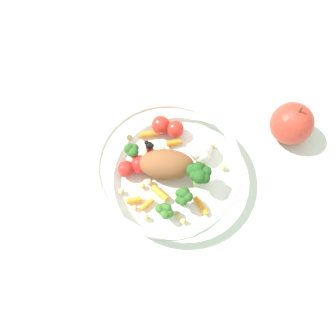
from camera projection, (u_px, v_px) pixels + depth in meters
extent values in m
plane|color=silver|center=(175.00, 170.00, 0.60)|extent=(2.40, 2.40, 0.00)
cylinder|color=white|center=(168.00, 173.00, 0.59)|extent=(0.24, 0.24, 0.01)
torus|color=white|center=(168.00, 164.00, 0.55)|extent=(0.25, 0.25, 0.01)
ellipsoid|color=brown|center=(166.00, 164.00, 0.56)|extent=(0.11, 0.10, 0.05)
cylinder|color=#8EB766|center=(165.00, 213.00, 0.55)|extent=(0.01, 0.01, 0.01)
sphere|color=#386B28|center=(163.00, 212.00, 0.53)|extent=(0.01, 0.01, 0.01)
sphere|color=#386B28|center=(165.00, 215.00, 0.53)|extent=(0.02, 0.02, 0.02)
sphere|color=#386B28|center=(169.00, 213.00, 0.53)|extent=(0.02, 0.02, 0.02)
sphere|color=#386B28|center=(168.00, 208.00, 0.53)|extent=(0.01, 0.01, 0.01)
sphere|color=#386B28|center=(165.00, 208.00, 0.54)|extent=(0.02, 0.02, 0.02)
sphere|color=#386B28|center=(160.00, 209.00, 0.53)|extent=(0.02, 0.02, 0.02)
cylinder|color=#8EB766|center=(182.00, 201.00, 0.55)|extent=(0.01, 0.01, 0.02)
sphere|color=#2D6023|center=(180.00, 200.00, 0.53)|extent=(0.01, 0.01, 0.01)
sphere|color=#2D6023|center=(183.00, 201.00, 0.53)|extent=(0.01, 0.01, 0.01)
sphere|color=#2D6023|center=(188.00, 197.00, 0.53)|extent=(0.02, 0.02, 0.02)
sphere|color=#2D6023|center=(184.00, 193.00, 0.53)|extent=(0.02, 0.02, 0.02)
sphere|color=#2D6023|center=(179.00, 193.00, 0.53)|extent=(0.01, 0.01, 0.01)
cylinder|color=#7FAD5B|center=(132.00, 154.00, 0.59)|extent=(0.01, 0.01, 0.02)
sphere|color=#2D6023|center=(129.00, 151.00, 0.57)|extent=(0.01, 0.01, 0.01)
sphere|color=#2D6023|center=(131.00, 153.00, 0.57)|extent=(0.01, 0.01, 0.01)
sphere|color=#2D6023|center=(134.00, 152.00, 0.57)|extent=(0.02, 0.02, 0.02)
sphere|color=#2D6023|center=(135.00, 150.00, 0.57)|extent=(0.01, 0.01, 0.01)
sphere|color=#2D6023|center=(135.00, 148.00, 0.57)|extent=(0.01, 0.01, 0.01)
sphere|color=#2D6023|center=(132.00, 148.00, 0.57)|extent=(0.01, 0.01, 0.01)
sphere|color=#2D6023|center=(130.00, 148.00, 0.57)|extent=(0.02, 0.02, 0.02)
sphere|color=#2D6023|center=(129.00, 149.00, 0.57)|extent=(0.02, 0.02, 0.02)
cylinder|color=#8EB766|center=(197.00, 179.00, 0.56)|extent=(0.02, 0.02, 0.03)
sphere|color=#23561E|center=(195.00, 176.00, 0.53)|extent=(0.02, 0.02, 0.02)
sphere|color=#23561E|center=(199.00, 176.00, 0.53)|extent=(0.02, 0.02, 0.02)
sphere|color=#23561E|center=(204.00, 178.00, 0.53)|extent=(0.02, 0.02, 0.02)
sphere|color=#23561E|center=(206.00, 172.00, 0.53)|extent=(0.02, 0.02, 0.02)
sphere|color=#23561E|center=(201.00, 170.00, 0.54)|extent=(0.02, 0.02, 0.02)
sphere|color=#23561E|center=(198.00, 169.00, 0.54)|extent=(0.02, 0.02, 0.02)
sphere|color=#23561E|center=(193.00, 170.00, 0.54)|extent=(0.02, 0.02, 0.02)
sphere|color=white|center=(201.00, 155.00, 0.59)|extent=(0.03, 0.03, 0.03)
sphere|color=white|center=(203.00, 155.00, 0.58)|extent=(0.02, 0.02, 0.02)
sphere|color=white|center=(202.00, 154.00, 0.59)|extent=(0.02, 0.02, 0.02)
sphere|color=white|center=(204.00, 150.00, 0.58)|extent=(0.04, 0.04, 0.04)
sphere|color=white|center=(198.00, 150.00, 0.58)|extent=(0.03, 0.03, 0.03)
cube|color=yellow|center=(150.00, 152.00, 0.60)|extent=(0.02, 0.02, 0.00)
cylinder|color=red|center=(150.00, 149.00, 0.59)|extent=(0.02, 0.02, 0.02)
sphere|color=black|center=(149.00, 145.00, 0.58)|extent=(0.01, 0.01, 0.01)
sphere|color=black|center=(146.00, 143.00, 0.57)|extent=(0.01, 0.01, 0.01)
sphere|color=black|center=(152.00, 146.00, 0.57)|extent=(0.01, 0.01, 0.01)
cylinder|color=orange|center=(148.00, 134.00, 0.61)|extent=(0.03, 0.02, 0.01)
cylinder|color=orange|center=(160.00, 193.00, 0.56)|extent=(0.02, 0.03, 0.01)
cylinder|color=orange|center=(201.00, 206.00, 0.56)|extent=(0.01, 0.03, 0.01)
cylinder|color=orange|center=(147.00, 204.00, 0.56)|extent=(0.03, 0.01, 0.01)
cylinder|color=orange|center=(134.00, 200.00, 0.56)|extent=(0.03, 0.02, 0.01)
cylinder|color=orange|center=(174.00, 142.00, 0.60)|extent=(0.03, 0.02, 0.01)
sphere|color=red|center=(126.00, 169.00, 0.57)|extent=(0.03, 0.03, 0.03)
sphere|color=red|center=(175.00, 129.00, 0.60)|extent=(0.03, 0.03, 0.03)
sphere|color=red|center=(140.00, 164.00, 0.57)|extent=(0.03, 0.03, 0.03)
sphere|color=red|center=(161.00, 125.00, 0.60)|extent=(0.03, 0.03, 0.03)
sphere|color=tan|center=(149.00, 182.00, 0.57)|extent=(0.01, 0.01, 0.01)
sphere|color=#D1B775|center=(121.00, 191.00, 0.57)|extent=(0.01, 0.01, 0.01)
sphere|color=tan|center=(163.00, 149.00, 0.60)|extent=(0.01, 0.01, 0.01)
sphere|color=#D1B775|center=(134.00, 208.00, 0.55)|extent=(0.01, 0.01, 0.01)
sphere|color=tan|center=(183.00, 221.00, 0.54)|extent=(0.01, 0.01, 0.01)
sphere|color=#D1B775|center=(141.00, 185.00, 0.57)|extent=(0.01, 0.01, 0.01)
sphere|color=tan|center=(171.00, 126.00, 0.62)|extent=(0.01, 0.01, 0.01)
sphere|color=#D1B775|center=(223.00, 167.00, 0.58)|extent=(0.01, 0.01, 0.01)
sphere|color=tan|center=(213.00, 147.00, 0.60)|extent=(0.01, 0.01, 0.01)
sphere|color=tan|center=(177.00, 215.00, 0.55)|extent=(0.01, 0.01, 0.01)
sphere|color=tan|center=(129.00, 138.00, 0.61)|extent=(0.01, 0.01, 0.01)
sphere|color=#D1B775|center=(201.00, 144.00, 0.60)|extent=(0.01, 0.01, 0.01)
sphere|color=#D1B775|center=(146.00, 217.00, 0.55)|extent=(0.01, 0.01, 0.01)
sphere|color=#BC3828|center=(292.00, 123.00, 0.59)|extent=(0.08, 0.08, 0.08)
cylinder|color=brown|center=(301.00, 110.00, 0.55)|extent=(0.00, 0.00, 0.01)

